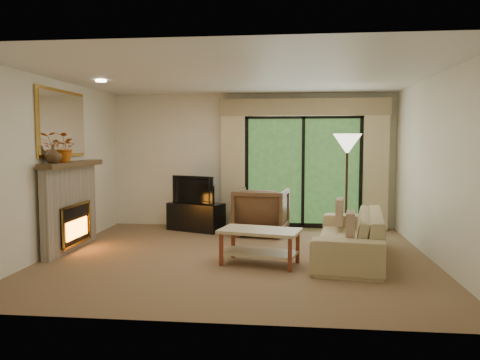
# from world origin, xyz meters

# --- Properties ---
(floor) EXTENTS (5.50, 5.50, 0.00)m
(floor) POSITION_xyz_m (0.00, 0.00, 0.00)
(floor) COLOR olive
(floor) RESTS_ON ground
(ceiling) EXTENTS (5.50, 5.50, 0.00)m
(ceiling) POSITION_xyz_m (0.00, 0.00, 2.60)
(ceiling) COLOR silver
(ceiling) RESTS_ON ground
(wall_back) EXTENTS (5.00, 0.00, 5.00)m
(wall_back) POSITION_xyz_m (0.00, 2.50, 1.30)
(wall_back) COLOR #F7EBCD
(wall_back) RESTS_ON ground
(wall_front) EXTENTS (5.00, 0.00, 5.00)m
(wall_front) POSITION_xyz_m (0.00, -2.50, 1.30)
(wall_front) COLOR #F7EBCD
(wall_front) RESTS_ON ground
(wall_left) EXTENTS (0.00, 5.00, 5.00)m
(wall_left) POSITION_xyz_m (-2.75, 0.00, 1.30)
(wall_left) COLOR #F7EBCD
(wall_left) RESTS_ON ground
(wall_right) EXTENTS (0.00, 5.00, 5.00)m
(wall_right) POSITION_xyz_m (2.75, 0.00, 1.30)
(wall_right) COLOR #F7EBCD
(wall_right) RESTS_ON ground
(fireplace) EXTENTS (0.24, 1.70, 1.37)m
(fireplace) POSITION_xyz_m (-2.63, 0.20, 0.69)
(fireplace) COLOR gray
(fireplace) RESTS_ON floor
(mirror) EXTENTS (0.07, 1.45, 1.02)m
(mirror) POSITION_xyz_m (-2.71, 0.20, 1.95)
(mirror) COLOR gold
(mirror) RESTS_ON wall_left
(sliding_door) EXTENTS (2.26, 0.10, 2.16)m
(sliding_door) POSITION_xyz_m (1.00, 2.45, 1.10)
(sliding_door) COLOR black
(sliding_door) RESTS_ON floor
(curtain_left) EXTENTS (0.45, 0.18, 2.35)m
(curtain_left) POSITION_xyz_m (-0.35, 2.34, 1.20)
(curtain_left) COLOR #CCBA8A
(curtain_left) RESTS_ON floor
(curtain_right) EXTENTS (0.45, 0.18, 2.35)m
(curtain_right) POSITION_xyz_m (2.35, 2.34, 1.20)
(curtain_right) COLOR #CCBA8A
(curtain_right) RESTS_ON floor
(cornice) EXTENTS (3.20, 0.24, 0.32)m
(cornice) POSITION_xyz_m (1.00, 2.36, 2.32)
(cornice) COLOR #9A855E
(cornice) RESTS_ON wall_back
(media_console) EXTENTS (1.14, 0.82, 0.52)m
(media_console) POSITION_xyz_m (-1.01, 1.95, 0.26)
(media_console) COLOR black
(media_console) RESTS_ON floor
(tv) EXTENTS (0.88, 0.44, 0.52)m
(tv) POSITION_xyz_m (-1.01, 1.95, 0.78)
(tv) COLOR black
(tv) RESTS_ON media_console
(armchair) EXTENTS (1.02, 1.04, 0.84)m
(armchair) POSITION_xyz_m (0.24, 1.69, 0.42)
(armchair) COLOR brown
(armchair) RESTS_ON floor
(sofa) EXTENTS (1.24, 2.43, 0.68)m
(sofa) POSITION_xyz_m (1.61, 0.12, 0.34)
(sofa) COLOR tan
(sofa) RESTS_ON floor
(pillow_near) EXTENTS (0.16, 0.41, 0.40)m
(pillow_near) POSITION_xyz_m (1.53, -0.55, 0.57)
(pillow_near) COLOR brown
(pillow_near) RESTS_ON sofa
(pillow_far) EXTENTS (0.17, 0.42, 0.41)m
(pillow_far) POSITION_xyz_m (1.53, 0.78, 0.57)
(pillow_far) COLOR brown
(pillow_far) RESTS_ON sofa
(coffee_table) EXTENTS (1.18, 0.81, 0.48)m
(coffee_table) POSITION_xyz_m (0.34, -0.37, 0.24)
(coffee_table) COLOR tan
(coffee_table) RESTS_ON floor
(floor_lamp) EXTENTS (0.60, 0.60, 1.81)m
(floor_lamp) POSITION_xyz_m (1.71, 1.43, 0.90)
(floor_lamp) COLOR beige
(floor_lamp) RESTS_ON floor
(vase) EXTENTS (0.28, 0.28, 0.25)m
(vase) POSITION_xyz_m (-2.61, -0.32, 1.49)
(vase) COLOR #4D3820
(vase) RESTS_ON fireplace
(branches) EXTENTS (0.49, 0.46, 0.44)m
(branches) POSITION_xyz_m (-2.61, 0.04, 1.59)
(branches) COLOR #BD5912
(branches) RESTS_ON fireplace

